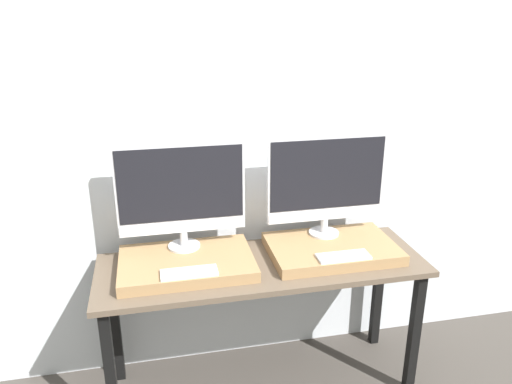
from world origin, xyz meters
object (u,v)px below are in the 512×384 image
object	(u,v)px
keyboard_right	(343,256)
monitor_left	(181,192)
keyboard_left	(189,272)
monitor_right	(327,182)

from	to	relation	value
keyboard_right	monitor_left	bearing A→B (deg)	159.45
monitor_left	keyboard_left	world-z (taller)	monitor_left
monitor_left	keyboard_right	distance (m)	0.89
keyboard_left	keyboard_right	distance (m)	0.78
keyboard_left	keyboard_right	xyz separation A→B (m)	(0.78, 0.00, 0.00)
monitor_right	keyboard_right	size ratio (longest dim) A/B	2.41
monitor_right	keyboard_right	world-z (taller)	monitor_right
keyboard_left	monitor_right	xyz separation A→B (m)	(0.78, 0.29, 0.30)
keyboard_left	keyboard_right	bearing A→B (deg)	0.00
monitor_left	keyboard_right	xyz separation A→B (m)	(0.78, -0.29, -0.30)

